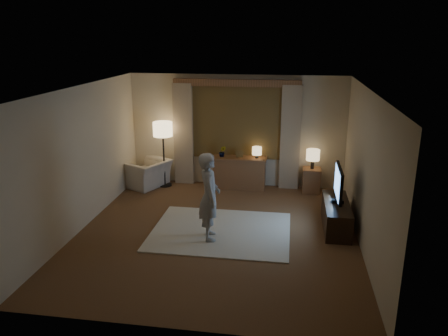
% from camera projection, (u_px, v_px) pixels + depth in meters
% --- Properties ---
extents(room, '(5.04, 5.54, 2.64)m').
position_uv_depth(room, '(221.00, 155.00, 8.03)').
color(room, brown).
rests_on(room, ground).
extents(rug, '(2.50, 2.00, 0.02)m').
position_uv_depth(rug, '(221.00, 231.00, 8.00)').
color(rug, beige).
rests_on(rug, floor).
extents(sideboard, '(1.20, 0.40, 0.70)m').
position_uv_depth(sideboard, '(239.00, 173.00, 10.19)').
color(sideboard, brown).
rests_on(sideboard, floor).
extents(picture_frame, '(0.16, 0.02, 0.20)m').
position_uv_depth(picture_frame, '(239.00, 155.00, 10.06)').
color(picture_frame, brown).
rests_on(picture_frame, sideboard).
extents(plant, '(0.17, 0.13, 0.30)m').
position_uv_depth(plant, '(222.00, 152.00, 10.11)').
color(plant, '#999999').
rests_on(plant, sideboard).
extents(table_lamp_sideboard, '(0.22, 0.22, 0.30)m').
position_uv_depth(table_lamp_sideboard, '(257.00, 151.00, 9.97)').
color(table_lamp_sideboard, black).
rests_on(table_lamp_sideboard, sideboard).
extents(floor_lamp, '(0.45, 0.45, 1.54)m').
position_uv_depth(floor_lamp, '(163.00, 133.00, 10.06)').
color(floor_lamp, black).
rests_on(floor_lamp, floor).
extents(armchair, '(1.17, 1.23, 0.62)m').
position_uv_depth(armchair, '(147.00, 173.00, 10.31)').
color(armchair, beige).
rests_on(armchair, floor).
extents(side_table, '(0.40, 0.40, 0.56)m').
position_uv_depth(side_table, '(311.00, 180.00, 9.93)').
color(side_table, brown).
rests_on(side_table, floor).
extents(table_lamp_side, '(0.30, 0.30, 0.44)m').
position_uv_depth(table_lamp_side, '(313.00, 155.00, 9.75)').
color(table_lamp_side, black).
rests_on(table_lamp_side, side_table).
extents(tv_stand, '(0.45, 1.40, 0.50)m').
position_uv_depth(tv_stand, '(336.00, 215.00, 8.09)').
color(tv_stand, black).
rests_on(tv_stand, floor).
extents(tv, '(0.23, 0.94, 0.68)m').
position_uv_depth(tv, '(339.00, 183.00, 7.90)').
color(tv, black).
rests_on(tv, tv_stand).
extents(person, '(0.50, 0.64, 1.55)m').
position_uv_depth(person, '(209.00, 196.00, 7.49)').
color(person, '#A29D95').
rests_on(person, rug).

